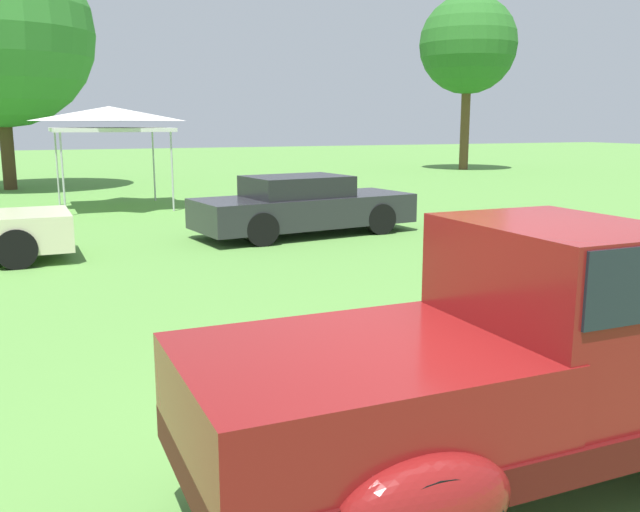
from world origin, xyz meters
TOP-DOWN VIEW (x-y plane):
  - ground_plane at (0.00, 0.00)m, footprint 120.00×120.00m
  - feature_pickup_truck at (0.15, -0.21)m, footprint 4.44×1.82m
  - show_car_charcoal at (2.58, 9.64)m, footprint 4.72×2.24m
  - canopy_tent_left_field at (-0.43, 15.91)m, footprint 2.97×2.97m
  - treeline_center at (17.42, 25.11)m, footprint 4.66×4.66m

SIDE VIEW (x-z plane):
  - ground_plane at x=0.00m, z-range 0.00..0.00m
  - show_car_charcoal at x=2.58m, z-range -0.01..1.21m
  - feature_pickup_truck at x=0.15m, z-range 0.02..1.72m
  - canopy_tent_left_field at x=-0.43m, z-range 1.07..3.78m
  - treeline_center at x=17.42m, z-range 1.79..10.08m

